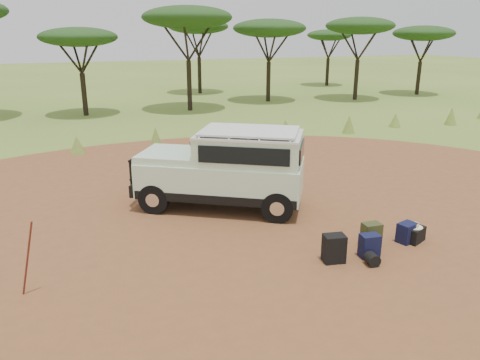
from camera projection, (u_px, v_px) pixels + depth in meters
name	position (u px, v px, depth m)	size (l,w,h in m)	color
ground	(235.00, 231.00, 11.14)	(140.00, 140.00, 0.00)	olive
dirt_clearing	(235.00, 230.00, 11.14)	(23.00, 23.00, 0.01)	brown
grass_fringe	(159.00, 140.00, 18.74)	(36.60, 1.60, 0.90)	olive
acacia_treeline	(125.00, 26.00, 27.47)	(46.70, 13.20, 6.26)	black
safari_vehicle	(226.00, 170.00, 12.31)	(4.62, 3.82, 2.15)	silver
walking_staff	(27.00, 259.00, 8.22)	(0.04, 0.04, 1.46)	maroon
backpack_black	(334.00, 249.00, 9.55)	(0.43, 0.32, 0.59)	black
backpack_navy	(369.00, 246.00, 9.76)	(0.39, 0.28, 0.51)	#111437
backpack_olive	(371.00, 235.00, 10.25)	(0.39, 0.28, 0.55)	#333B1B
duffel_navy	(407.00, 233.00, 10.47)	(0.41, 0.30, 0.46)	#111437
hard_case	(414.00, 234.00, 10.52)	(0.49, 0.35, 0.35)	black
stuff_sack	(372.00, 259.00, 9.45)	(0.26, 0.26, 0.26)	black
safari_hat	(415.00, 226.00, 10.46)	(0.35, 0.35, 0.10)	beige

